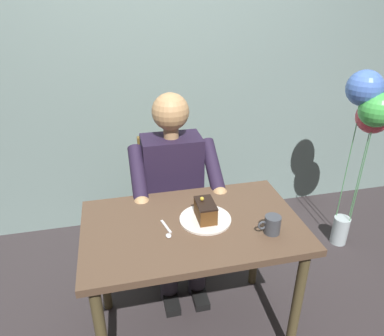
{
  "coord_description": "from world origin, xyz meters",
  "views": [
    {
      "loc": [
        0.32,
        1.38,
        1.75
      ],
      "look_at": [
        -0.02,
        -0.1,
        0.98
      ],
      "focal_mm": 33.22,
      "sensor_mm": 36.0,
      "label": 1
    }
  ],
  "objects_px": {
    "chair": "(171,196)",
    "dessert_spoon": "(167,232)",
    "balloon_display": "(368,117)",
    "coffee_cup": "(272,224)",
    "dining_table": "(193,240)",
    "cake_slice": "(205,210)",
    "seated_person": "(175,189)"
  },
  "relations": [
    {
      "from": "dessert_spoon",
      "to": "balloon_display",
      "type": "bearing_deg",
      "value": -158.58
    },
    {
      "from": "cake_slice",
      "to": "dessert_spoon",
      "type": "distance_m",
      "value": 0.21
    },
    {
      "from": "dining_table",
      "to": "dessert_spoon",
      "type": "xyz_separation_m",
      "value": [
        0.13,
        0.04,
        0.1
      ]
    },
    {
      "from": "seated_person",
      "to": "cake_slice",
      "type": "distance_m",
      "value": 0.5
    },
    {
      "from": "dining_table",
      "to": "cake_slice",
      "type": "relative_size",
      "value": 7.46
    },
    {
      "from": "coffee_cup",
      "to": "balloon_display",
      "type": "bearing_deg",
      "value": -144.92
    },
    {
      "from": "dessert_spoon",
      "to": "balloon_display",
      "type": "xyz_separation_m",
      "value": [
        -1.42,
        -0.56,
        0.27
      ]
    },
    {
      "from": "chair",
      "to": "cake_slice",
      "type": "distance_m",
      "value": 0.72
    },
    {
      "from": "dining_table",
      "to": "chair",
      "type": "xyz_separation_m",
      "value": [
        0.0,
        -0.66,
        -0.14
      ]
    },
    {
      "from": "seated_person",
      "to": "dessert_spoon",
      "type": "distance_m",
      "value": 0.56
    },
    {
      "from": "seated_person",
      "to": "cake_slice",
      "type": "relative_size",
      "value": 8.65
    },
    {
      "from": "dining_table",
      "to": "coffee_cup",
      "type": "bearing_deg",
      "value": 156.14
    },
    {
      "from": "chair",
      "to": "dessert_spoon",
      "type": "xyz_separation_m",
      "value": [
        0.13,
        0.7,
        0.25
      ]
    },
    {
      "from": "cake_slice",
      "to": "coffee_cup",
      "type": "xyz_separation_m",
      "value": [
        -0.27,
        0.17,
        -0.01
      ]
    },
    {
      "from": "chair",
      "to": "balloon_display",
      "type": "xyz_separation_m",
      "value": [
        -1.29,
        0.15,
        0.52
      ]
    },
    {
      "from": "dining_table",
      "to": "chair",
      "type": "relative_size",
      "value": 1.18
    },
    {
      "from": "chair",
      "to": "seated_person",
      "type": "distance_m",
      "value": 0.23
    },
    {
      "from": "chair",
      "to": "dessert_spoon",
      "type": "height_order",
      "value": "chair"
    },
    {
      "from": "coffee_cup",
      "to": "dessert_spoon",
      "type": "relative_size",
      "value": 0.77
    },
    {
      "from": "seated_person",
      "to": "balloon_display",
      "type": "relative_size",
      "value": 0.94
    },
    {
      "from": "seated_person",
      "to": "chair",
      "type": "bearing_deg",
      "value": -90.0
    },
    {
      "from": "chair",
      "to": "coffee_cup",
      "type": "bearing_deg",
      "value": 112.8
    },
    {
      "from": "coffee_cup",
      "to": "balloon_display",
      "type": "relative_size",
      "value": 0.08
    },
    {
      "from": "chair",
      "to": "dessert_spoon",
      "type": "distance_m",
      "value": 0.76
    },
    {
      "from": "cake_slice",
      "to": "coffee_cup",
      "type": "height_order",
      "value": "cake_slice"
    },
    {
      "from": "balloon_display",
      "to": "coffee_cup",
      "type": "bearing_deg",
      "value": 35.08
    },
    {
      "from": "coffee_cup",
      "to": "balloon_display",
      "type": "distance_m",
      "value": 1.18
    },
    {
      "from": "dining_table",
      "to": "coffee_cup",
      "type": "relative_size",
      "value": 9.57
    },
    {
      "from": "balloon_display",
      "to": "chair",
      "type": "bearing_deg",
      "value": -6.46
    },
    {
      "from": "dining_table",
      "to": "chair",
      "type": "bearing_deg",
      "value": -90.0
    },
    {
      "from": "cake_slice",
      "to": "balloon_display",
      "type": "distance_m",
      "value": 1.34
    },
    {
      "from": "chair",
      "to": "seated_person",
      "type": "bearing_deg",
      "value": 90.0
    }
  ]
}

